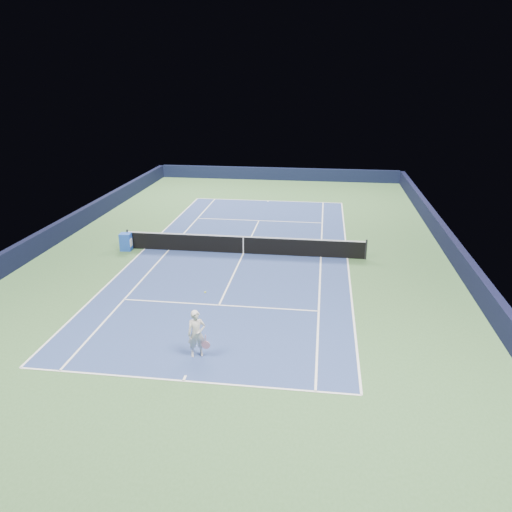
# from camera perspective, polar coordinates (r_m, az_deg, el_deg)

# --- Properties ---
(ground) EXTENTS (40.00, 40.00, 0.00)m
(ground) POSITION_cam_1_polar(r_m,az_deg,el_deg) (26.65, -1.45, 0.29)
(ground) COLOR #375C32
(ground) RESTS_ON ground
(wall_far) EXTENTS (22.00, 0.35, 1.10)m
(wall_far) POSITION_cam_1_polar(r_m,az_deg,el_deg) (45.54, 2.55, 9.35)
(wall_far) COLOR black
(wall_far) RESTS_ON ground
(wall_right) EXTENTS (0.35, 40.00, 1.10)m
(wall_right) POSITION_cam_1_polar(r_m,az_deg,el_deg) (27.02, 21.85, 0.31)
(wall_right) COLOR black
(wall_right) RESTS_ON ground
(wall_left) EXTENTS (0.35, 40.00, 1.10)m
(wall_left) POSITION_cam_1_polar(r_m,az_deg,el_deg) (30.09, -22.28, 2.19)
(wall_left) COLOR black
(wall_left) RESTS_ON ground
(court_surface) EXTENTS (10.97, 23.77, 0.01)m
(court_surface) POSITION_cam_1_polar(r_m,az_deg,el_deg) (26.64, -1.45, 0.29)
(court_surface) COLOR navy
(court_surface) RESTS_ON ground
(baseline_far) EXTENTS (10.97, 0.08, 0.00)m
(baseline_far) POSITION_cam_1_polar(r_m,az_deg,el_deg) (37.94, 1.41, 6.34)
(baseline_far) COLOR white
(baseline_far) RESTS_ON ground
(baseline_near) EXTENTS (10.97, 0.08, 0.00)m
(baseline_near) POSITION_cam_1_polar(r_m,az_deg,el_deg) (16.22, -8.32, -13.94)
(baseline_near) COLOR white
(baseline_near) RESTS_ON ground
(sideline_doubles_right) EXTENTS (0.08, 23.77, 0.00)m
(sideline_doubles_right) POSITION_cam_1_polar(r_m,az_deg,el_deg) (26.37, 10.40, -0.25)
(sideline_doubles_right) COLOR white
(sideline_doubles_right) RESTS_ON ground
(sideline_doubles_left) EXTENTS (0.08, 23.77, 0.00)m
(sideline_doubles_left) POSITION_cam_1_polar(r_m,az_deg,el_deg) (28.01, -12.60, 0.81)
(sideline_doubles_left) COLOR white
(sideline_doubles_left) RESTS_ON ground
(sideline_singles_right) EXTENTS (0.08, 23.77, 0.00)m
(sideline_singles_right) POSITION_cam_1_polar(r_m,az_deg,el_deg) (26.33, 7.43, -0.11)
(sideline_singles_right) COLOR white
(sideline_singles_right) RESTS_ON ground
(sideline_singles_left) EXTENTS (0.08, 23.77, 0.00)m
(sideline_singles_left) POSITION_cam_1_polar(r_m,az_deg,el_deg) (27.57, -9.92, 0.69)
(sideline_singles_left) COLOR white
(sideline_singles_left) RESTS_ON ground
(service_line_far) EXTENTS (8.23, 0.08, 0.00)m
(service_line_far) POSITION_cam_1_polar(r_m,az_deg,el_deg) (32.67, 0.33, 4.08)
(service_line_far) COLOR white
(service_line_far) RESTS_ON ground
(service_line_near) EXTENTS (8.23, 0.08, 0.00)m
(service_line_near) POSITION_cam_1_polar(r_m,az_deg,el_deg) (20.84, -4.25, -5.61)
(service_line_near) COLOR white
(service_line_near) RESTS_ON ground
(center_service_line) EXTENTS (0.08, 12.80, 0.00)m
(center_service_line) POSITION_cam_1_polar(r_m,az_deg,el_deg) (26.64, -1.45, 0.30)
(center_service_line) COLOR white
(center_service_line) RESTS_ON ground
(center_mark_far) EXTENTS (0.08, 0.30, 0.00)m
(center_mark_far) POSITION_cam_1_polar(r_m,az_deg,el_deg) (37.79, 1.39, 6.29)
(center_mark_far) COLOR white
(center_mark_far) RESTS_ON ground
(center_mark_near) EXTENTS (0.08, 0.30, 0.00)m
(center_mark_near) POSITION_cam_1_polar(r_m,az_deg,el_deg) (16.34, -8.18, -13.65)
(center_mark_near) COLOR white
(center_mark_near) RESTS_ON ground
(tennis_net) EXTENTS (12.90, 0.10, 1.07)m
(tennis_net) POSITION_cam_1_polar(r_m,az_deg,el_deg) (26.48, -1.46, 1.31)
(tennis_net) COLOR black
(tennis_net) RESTS_ON ground
(sponsor_cube) EXTENTS (0.63, 0.57, 0.95)m
(sponsor_cube) POSITION_cam_1_polar(r_m,az_deg,el_deg) (27.91, -14.64, 1.58)
(sponsor_cube) COLOR blue
(sponsor_cube) RESTS_ON ground
(tennis_player) EXTENTS (0.83, 1.33, 1.95)m
(tennis_player) POSITION_cam_1_polar(r_m,az_deg,el_deg) (17.03, -6.80, -8.81)
(tennis_player) COLOR silver
(tennis_player) RESTS_ON ground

